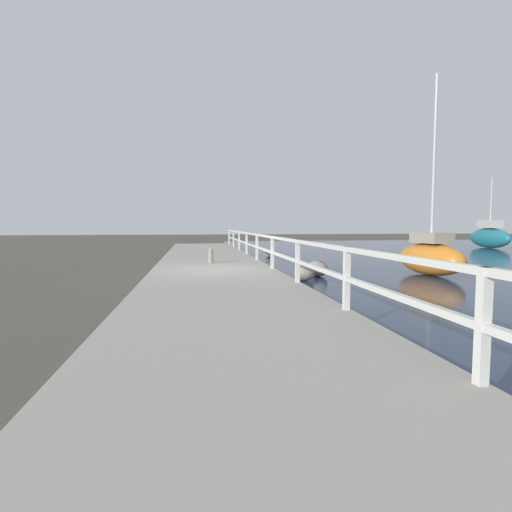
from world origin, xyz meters
The scene contains 9 objects.
ground_plane centered at (0.00, 0.00, 0.00)m, with size 120.00×120.00×0.00m, color #4C473D.
dock_walkway centered at (0.00, 0.00, 0.18)m, with size 4.03×36.00×0.36m.
railing centered at (1.91, 0.00, 1.09)m, with size 0.10×32.50×1.08m.
boulder_downstream centered at (2.85, -0.52, 0.24)m, with size 0.64×0.58×0.48m.
boulder_mid_strip centered at (3.43, 8.56, 0.17)m, with size 0.47×0.42×0.35m.
boulder_water_edge centered at (3.59, 0.41, 0.28)m, with size 0.75×0.67×0.56m.
mooring_bollard centered at (-0.02, 2.23, 0.64)m, with size 0.20×0.20×0.57m.
sailboat_orange centered at (7.70, 0.13, 0.68)m, with size 1.71×3.16×6.98m.
sailboat_teal centered at (21.88, 14.67, 0.90)m, with size 1.59×4.71×5.43m.
Camera 1 is at (-0.65, -12.89, 1.81)m, focal length 28.00 mm.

